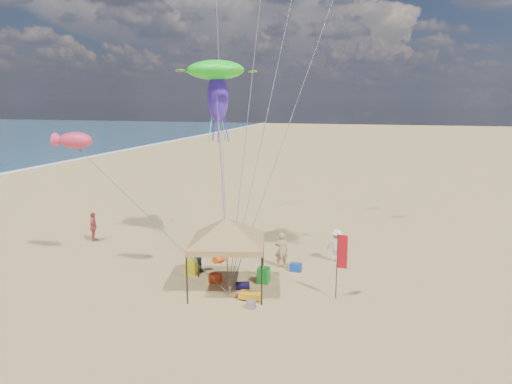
{
  "coord_description": "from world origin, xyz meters",
  "views": [
    {
      "loc": [
        5.68,
        -17.56,
        8.16
      ],
      "look_at": [
        0.0,
        3.0,
        4.0
      ],
      "focal_mm": 33.77,
      "sensor_mm": 36.0,
      "label": 1
    }
  ],
  "objects_px": {
    "cooler_blue": "(296,267)",
    "person_near_b": "(199,257)",
    "person_near_c": "(336,245)",
    "person_far_a": "(93,227)",
    "feather_flag": "(341,255)",
    "person_near_a": "(281,250)",
    "canopy_tent": "(227,220)",
    "cooler_red": "(215,278)",
    "chair_yellow": "(192,267)",
    "chair_green": "(263,275)",
    "beach_cart": "(250,295)"
  },
  "relations": [
    {
      "from": "feather_flag",
      "to": "cooler_blue",
      "type": "relative_size",
      "value": 5.19
    },
    {
      "from": "beach_cart",
      "to": "person_near_c",
      "type": "xyz_separation_m",
      "value": [
        2.88,
        5.75,
        0.64
      ]
    },
    {
      "from": "person_near_b",
      "to": "person_near_c",
      "type": "bearing_deg",
      "value": -0.2
    },
    {
      "from": "feather_flag",
      "to": "canopy_tent",
      "type": "bearing_deg",
      "value": -176.28
    },
    {
      "from": "cooler_red",
      "to": "chair_green",
      "type": "height_order",
      "value": "chair_green"
    },
    {
      "from": "cooler_red",
      "to": "person_near_c",
      "type": "xyz_separation_m",
      "value": [
        4.93,
        4.3,
        0.65
      ]
    },
    {
      "from": "person_near_c",
      "to": "person_far_a",
      "type": "xyz_separation_m",
      "value": [
        -13.96,
        -0.17,
        0.01
      ]
    },
    {
      "from": "cooler_blue",
      "to": "chair_yellow",
      "type": "height_order",
      "value": "chair_yellow"
    },
    {
      "from": "person_near_b",
      "to": "person_near_c",
      "type": "xyz_separation_m",
      "value": [
        6.11,
        3.33,
        0.07
      ]
    },
    {
      "from": "cooler_red",
      "to": "person_far_a",
      "type": "distance_m",
      "value": 9.94
    },
    {
      "from": "cooler_blue",
      "to": "person_far_a",
      "type": "height_order",
      "value": "person_far_a"
    },
    {
      "from": "person_near_c",
      "to": "person_near_a",
      "type": "bearing_deg",
      "value": 52.24
    },
    {
      "from": "cooler_blue",
      "to": "chair_green",
      "type": "height_order",
      "value": "chair_green"
    },
    {
      "from": "cooler_red",
      "to": "cooler_blue",
      "type": "xyz_separation_m",
      "value": [
        3.23,
        2.34,
        0.0
      ]
    },
    {
      "from": "cooler_blue",
      "to": "person_near_b",
      "type": "xyz_separation_m",
      "value": [
        -4.4,
        -1.37,
        0.58
      ]
    },
    {
      "from": "chair_green",
      "to": "person_near_a",
      "type": "height_order",
      "value": "person_near_a"
    },
    {
      "from": "cooler_blue",
      "to": "person_near_b",
      "type": "relative_size",
      "value": 0.35
    },
    {
      "from": "person_near_a",
      "to": "person_far_a",
      "type": "bearing_deg",
      "value": -15.92
    },
    {
      "from": "cooler_blue",
      "to": "person_far_a",
      "type": "relative_size",
      "value": 0.32
    },
    {
      "from": "feather_flag",
      "to": "chair_yellow",
      "type": "relative_size",
      "value": 4.01
    },
    {
      "from": "person_near_b",
      "to": "person_far_a",
      "type": "height_order",
      "value": "person_far_a"
    },
    {
      "from": "chair_green",
      "to": "canopy_tent",
      "type": "bearing_deg",
      "value": -136.18
    },
    {
      "from": "cooler_blue",
      "to": "person_near_c",
      "type": "relative_size",
      "value": 0.32
    },
    {
      "from": "chair_green",
      "to": "person_near_a",
      "type": "relative_size",
      "value": 0.4
    },
    {
      "from": "cooler_red",
      "to": "person_far_a",
      "type": "height_order",
      "value": "person_far_a"
    },
    {
      "from": "canopy_tent",
      "to": "person_near_c",
      "type": "relative_size",
      "value": 3.5
    },
    {
      "from": "beach_cart",
      "to": "person_near_a",
      "type": "relative_size",
      "value": 0.51
    },
    {
      "from": "canopy_tent",
      "to": "person_near_b",
      "type": "height_order",
      "value": "canopy_tent"
    },
    {
      "from": "cooler_blue",
      "to": "person_far_a",
      "type": "bearing_deg",
      "value": 171.69
    },
    {
      "from": "canopy_tent",
      "to": "person_near_b",
      "type": "bearing_deg",
      "value": 139.97
    },
    {
      "from": "person_near_b",
      "to": "person_near_a",
      "type": "bearing_deg",
      "value": -2.89
    },
    {
      "from": "feather_flag",
      "to": "person_near_b",
      "type": "bearing_deg",
      "value": 168.55
    },
    {
      "from": "canopy_tent",
      "to": "person_near_a",
      "type": "distance_m",
      "value": 4.4
    },
    {
      "from": "person_near_a",
      "to": "cooler_blue",
      "type": "bearing_deg",
      "value": 145.11
    },
    {
      "from": "cooler_red",
      "to": "person_far_a",
      "type": "xyz_separation_m",
      "value": [
        -9.02,
        4.13,
        0.66
      ]
    },
    {
      "from": "person_near_a",
      "to": "person_near_b",
      "type": "distance_m",
      "value": 4.01
    },
    {
      "from": "chair_green",
      "to": "person_near_c",
      "type": "height_order",
      "value": "person_near_c"
    },
    {
      "from": "cooler_blue",
      "to": "person_near_c",
      "type": "xyz_separation_m",
      "value": [
        1.7,
        1.96,
        0.65
      ]
    },
    {
      "from": "beach_cart",
      "to": "person_near_a",
      "type": "bearing_deg",
      "value": 84.79
    },
    {
      "from": "cooler_red",
      "to": "person_near_c",
      "type": "bearing_deg",
      "value": 41.06
    },
    {
      "from": "person_far_a",
      "to": "person_near_c",
      "type": "bearing_deg",
      "value": -110.21
    },
    {
      "from": "cooler_blue",
      "to": "person_near_c",
      "type": "height_order",
      "value": "person_near_c"
    },
    {
      "from": "cooler_red",
      "to": "chair_green",
      "type": "xyz_separation_m",
      "value": [
        2.11,
        0.52,
        0.16
      ]
    },
    {
      "from": "cooler_red",
      "to": "feather_flag",
      "type": "bearing_deg",
      "value": -4.08
    },
    {
      "from": "person_near_b",
      "to": "cooler_blue",
      "type": "bearing_deg",
      "value": -11.54
    },
    {
      "from": "person_near_a",
      "to": "person_far_a",
      "type": "xyz_separation_m",
      "value": [
        -11.46,
        1.4,
        -0.03
      ]
    },
    {
      "from": "person_near_b",
      "to": "chair_yellow",
      "type": "bearing_deg",
      "value": -160.24
    },
    {
      "from": "chair_yellow",
      "to": "chair_green",
      "type": "bearing_deg",
      "value": -2.69
    },
    {
      "from": "feather_flag",
      "to": "chair_green",
      "type": "height_order",
      "value": "feather_flag"
    },
    {
      "from": "feather_flag",
      "to": "person_near_a",
      "type": "xyz_separation_m",
      "value": [
        -3.16,
        3.12,
        -1.01
      ]
    }
  ]
}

